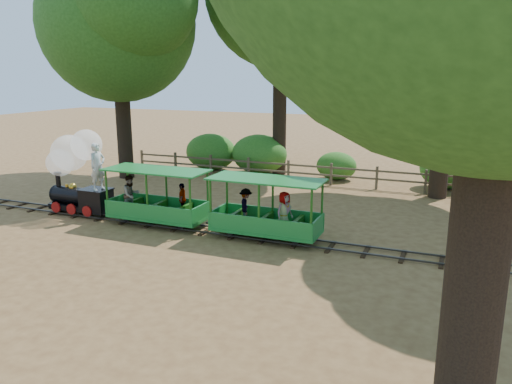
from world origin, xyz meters
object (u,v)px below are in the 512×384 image
at_px(locomotive, 75,166).
at_px(carriage_rear, 265,215).
at_px(carriage_front, 154,202).
at_px(fence, 309,171).

xyz_separation_m(locomotive, carriage_rear, (7.12, -0.04, -0.97)).
bearing_deg(carriage_rear, carriage_front, -179.09).
xyz_separation_m(locomotive, carriage_front, (3.24, -0.10, -0.95)).
height_order(carriage_rear, fence, carriage_rear).
height_order(locomotive, fence, locomotive).
relative_size(carriage_front, fence, 0.19).
bearing_deg(carriage_front, locomotive, 178.24).
distance_m(locomotive, carriage_rear, 7.19).
bearing_deg(carriage_front, carriage_rear, 0.91).
height_order(locomotive, carriage_front, locomotive).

